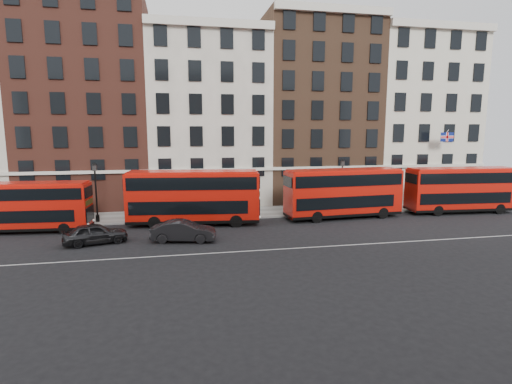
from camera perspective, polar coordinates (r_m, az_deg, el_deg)
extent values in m
plane|color=black|center=(29.55, -3.81, -7.40)|extent=(120.00, 120.00, 0.00)
cube|color=slate|center=(39.67, -5.78, -3.10)|extent=(80.00, 5.00, 0.15)
cube|color=gray|center=(37.23, -5.41, -3.88)|extent=(80.00, 0.30, 0.16)
cube|color=white|center=(27.65, -3.26, -8.54)|extent=(70.00, 0.12, 0.01)
cube|color=brown|center=(47.13, -22.95, 11.50)|extent=(12.80, 10.00, 22.00)
cube|color=#A39E90|center=(46.30, -6.87, 10.32)|extent=(12.80, 10.00, 19.00)
cube|color=beige|center=(42.33, -6.52, 22.93)|extent=(12.80, 0.50, 0.80)
cube|color=brown|center=(49.02, 8.50, 11.38)|extent=(12.80, 10.00, 21.00)
cube|color=beige|center=(45.75, 11.24, 24.34)|extent=(12.80, 0.50, 0.80)
cube|color=beige|center=(54.64, 21.43, 10.08)|extent=(12.80, 10.00, 20.00)
cube|color=beige|center=(51.51, 25.42, 20.75)|extent=(12.80, 0.50, 0.80)
cube|color=#BA1309|center=(37.25, -29.92, -1.80)|extent=(9.83, 3.06, 3.64)
cube|color=black|center=(37.57, -29.72, -4.36)|extent=(9.84, 3.09, 0.22)
cube|color=black|center=(37.46, -30.24, -2.74)|extent=(8.74, 3.04, 0.97)
cube|color=black|center=(37.08, -30.06, -0.08)|extent=(9.47, 3.10, 0.92)
cube|color=#BA1309|center=(36.99, -30.15, 1.05)|extent=(9.54, 2.85, 0.17)
cube|color=black|center=(35.73, -22.62, -2.86)|extent=(0.23, 2.03, 1.20)
cube|color=black|center=(35.56, -22.72, -1.31)|extent=(0.21, 1.75, 0.39)
cylinder|color=black|center=(35.49, -25.69, -4.74)|extent=(0.94, 0.33, 0.92)
cylinder|color=black|center=(37.40, -24.68, -4.01)|extent=(0.94, 0.33, 0.92)
cube|color=#BA1309|center=(35.21, -8.90, -0.67)|extent=(11.54, 4.05, 4.25)
cube|color=black|center=(35.59, -8.82, -3.84)|extent=(11.54, 4.10, 0.26)
cube|color=black|center=(35.37, -9.39, -1.84)|extent=(10.27, 3.98, 1.13)
cube|color=black|center=(35.02, -8.95, 1.45)|extent=(11.12, 4.09, 1.08)
cube|color=#BA1309|center=(34.92, -8.98, 2.85)|extent=(11.19, 3.80, 0.19)
cube|color=black|center=(35.34, 0.37, -1.90)|extent=(0.38, 2.36, 1.40)
cube|color=black|center=(35.15, 0.37, -0.06)|extent=(0.34, 2.04, 0.45)
cylinder|color=black|center=(34.30, -2.87, -4.18)|extent=(1.10, 0.43, 1.08)
cylinder|color=black|center=(36.65, -2.96, -3.33)|extent=(1.10, 0.43, 1.08)
cylinder|color=black|center=(34.84, -14.29, -4.24)|extent=(1.10, 0.43, 1.08)
cylinder|color=black|center=(37.16, -13.65, -3.40)|extent=(1.10, 0.43, 1.08)
cube|color=#BA1309|center=(38.36, 12.36, -0.08)|extent=(11.17, 3.36, 4.14)
cube|color=black|center=(38.71, 12.26, -2.93)|extent=(11.17, 3.40, 0.25)
cube|color=black|center=(38.33, 11.91, -1.15)|extent=(9.92, 3.36, 1.10)
cube|color=black|center=(38.19, 12.42, 1.82)|extent=(10.76, 3.42, 1.05)
cube|color=#BA1309|center=(38.10, 12.46, 3.07)|extent=(10.84, 3.13, 0.19)
cube|color=black|center=(41.32, 19.17, -0.88)|extent=(0.24, 2.31, 1.36)
cube|color=black|center=(41.16, 19.25, 0.66)|extent=(0.22, 1.99, 0.44)
cylinder|color=black|center=(39.47, 17.66, -2.88)|extent=(1.07, 0.36, 1.05)
cylinder|color=black|center=(41.43, 15.91, -2.26)|extent=(1.07, 0.36, 1.05)
cylinder|color=black|center=(36.32, 8.69, -3.55)|extent=(1.07, 0.36, 1.05)
cylinder|color=black|center=(38.44, 7.28, -2.83)|extent=(1.07, 0.36, 1.05)
cube|color=#BA1309|center=(44.89, 27.27, 0.34)|extent=(10.92, 3.24, 4.06)
cube|color=black|center=(45.18, 27.10, -2.04)|extent=(10.92, 3.28, 0.25)
cube|color=black|center=(44.82, 26.88, -0.54)|extent=(9.70, 3.24, 1.08)
cube|color=black|center=(44.75, 27.38, 1.94)|extent=(10.52, 3.29, 1.03)
cube|color=#BA1309|center=(44.67, 27.45, 2.98)|extent=(10.60, 3.01, 0.18)
cube|color=black|center=(48.31, 32.50, -0.48)|extent=(0.22, 2.26, 1.34)
cube|color=black|center=(48.17, 32.60, 0.81)|extent=(0.20, 1.95, 0.43)
cylinder|color=black|center=(46.37, 31.46, -2.08)|extent=(1.04, 0.35, 1.03)
cylinder|color=black|center=(48.14, 29.75, -1.59)|extent=(1.04, 0.35, 1.03)
cylinder|color=black|center=(42.55, 24.56, -2.45)|extent=(1.04, 0.35, 1.03)
cylinder|color=black|center=(44.47, 22.99, -1.89)|extent=(1.04, 0.35, 1.03)
imported|color=black|center=(31.63, -21.96, -5.51)|extent=(4.81, 2.88, 1.53)
imported|color=#232326|center=(30.46, -10.32, -5.51)|extent=(4.99, 2.52, 1.57)
cylinder|color=black|center=(38.06, -21.85, -0.57)|extent=(0.14, 0.14, 4.60)
cylinder|color=black|center=(38.42, -21.68, -3.52)|extent=(0.32, 0.32, 0.60)
cube|color=#262626|center=(37.76, -22.07, 3.25)|extent=(0.32, 0.32, 0.55)
cone|color=black|center=(37.73, -22.11, 3.78)|extent=(0.44, 0.44, 0.25)
cylinder|color=black|center=(40.66, 12.13, 0.43)|extent=(0.14, 0.14, 4.60)
cylinder|color=black|center=(40.99, 12.04, -2.33)|extent=(0.32, 0.32, 0.60)
cube|color=#262626|center=(40.37, 12.25, 4.02)|extent=(0.32, 0.32, 0.55)
cone|color=black|center=(40.35, 12.27, 4.51)|extent=(0.44, 0.44, 0.25)
cylinder|color=black|center=(46.44, 24.98, -0.42)|extent=(0.12, 0.12, 2.60)
cube|color=black|center=(46.11, 25.22, 1.52)|extent=(0.25, 0.30, 0.75)
sphere|color=red|center=(45.95, 25.36, 1.76)|extent=(0.14, 0.14, 0.14)
sphere|color=#0C9919|center=(46.00, 25.33, 1.22)|extent=(0.14, 0.14, 0.14)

